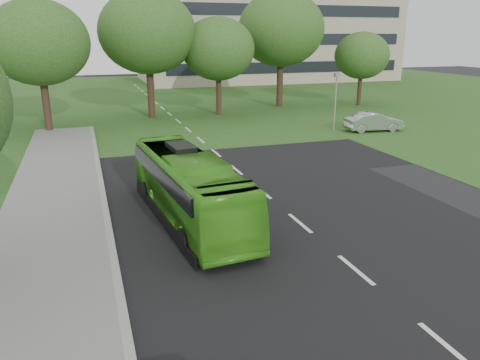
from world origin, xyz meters
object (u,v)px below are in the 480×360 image
Objects in this scene: bus at (189,187)px; tree_park_a at (39,43)px; tree_park_b at (147,32)px; tree_park_d at (281,29)px; tree_park_c at (218,49)px; sedan at (374,122)px; camera_pole at (336,94)px; tree_park_e at (362,56)px; office_building at (265,0)px.

tree_park_a is at bearing 101.40° from bus.
tree_park_d is (13.48, 2.77, 0.33)m from tree_park_b.
tree_park_d reaches higher than tree_park_a.
tree_park_c reaches higher than sedan.
tree_park_c is at bearing 109.47° from camera_pole.
tree_park_a is at bearing -170.55° from tree_park_e.
bus is (-2.12, -24.74, -5.95)m from tree_park_b.
bus is 2.17× the size of sedan.
tree_park_c reaches higher than camera_pole.
tree_park_a is 2.19× the size of sedan.
tree_park_d reaches higher than tree_park_e.
tree_park_e reaches higher than camera_pole.
tree_park_c is at bearing -117.63° from office_building.
tree_park_a is 0.89× the size of tree_park_b.
camera_pole is at bearing 39.30° from bus.
camera_pole is (6.28, -10.07, -3.06)m from tree_park_c.
tree_park_a is 1.29× the size of tree_park_e.
tree_park_e is at bearing -22.03° from sedan.
office_building is 3.57× the size of tree_park_d.
tree_park_b is 1.25× the size of tree_park_c.
office_building is 4.21× the size of bus.
sedan is at bearing 32.07° from bus.
office_building is at bearing 49.24° from tree_park_a.
bus is at bearing -108.65° from tree_park_c.
tree_park_a is 2.21× the size of camera_pole.
tree_park_a reaches higher than bus.
sedan is (23.50, -7.67, -5.78)m from tree_park_a.
camera_pole is (20.73, -6.56, -3.70)m from tree_park_a.
camera_pole is at bearing 73.99° from sedan.
tree_park_b is (-23.79, -33.40, -5.23)m from office_building.
camera_pole is at bearing -129.25° from tree_park_e.
tree_park_c is at bearing 66.09° from bus.
tree_park_b is 20.15m from sedan.
tree_park_e is at bearing 41.92° from bus.
bus is (-15.60, -27.50, -6.28)m from tree_park_d.
tree_park_b is 0.96× the size of tree_park_d.
tree_park_c reaches higher than tree_park_e.
tree_park_d is 1.51× the size of tree_park_e.
tree_park_a is 30.65m from tree_park_e.
sedan is (17.27, 13.17, -0.60)m from bus.
sedan is at bearing -18.06° from tree_park_a.
bus is (6.24, -20.84, -5.18)m from tree_park_a.
tree_park_c is 0.77× the size of tree_park_d.
tree_park_a is 22.36m from bus.
bus is at bearing -114.02° from office_building.
tree_park_a is 25.39m from sedan.
tree_park_c is 1.97× the size of sedan.
camera_pole reaches higher than bus.
tree_park_e is at bearing 38.25° from camera_pole.
bus is 21.73m from sedan.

